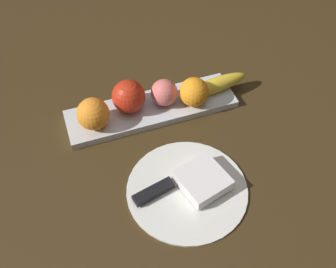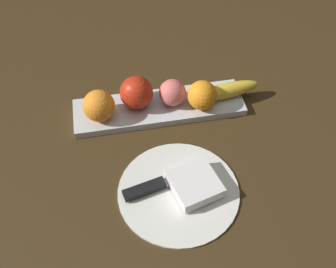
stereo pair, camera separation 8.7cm
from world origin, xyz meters
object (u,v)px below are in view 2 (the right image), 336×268
Objects in this scene: folded_napkin at (194,184)px; knife at (151,187)px; apple at (136,93)px; fruit_tray at (159,108)px; orange_near_apple at (99,106)px; peach at (171,93)px; banana at (224,91)px; dinner_plate at (179,191)px; orange_near_banana at (202,95)px.

knife is (-0.09, 0.01, -0.01)m from folded_napkin.
fruit_tray is at bearing -12.39° from apple.
peach is at bearing 5.66° from orange_near_apple.
banana is 0.13m from peach.
orange_near_apple is 0.27m from dinner_plate.
apple reaches higher than dinner_plate.
orange_near_apple is at bearing -174.37° from fruit_tray.
apple is 0.26m from dinner_plate.
fruit_tray is 2.29× the size of knife.
knife reaches higher than dinner_plate.
dinner_plate is (-0.16, -0.24, -0.03)m from banana.
orange_near_apple is 1.15× the size of peach.
orange_near_banana is 1.09× the size of peach.
dinner_plate is at bearing -78.43° from apple.
banana is 0.72× the size of dinner_plate.
fruit_tray is 5.52× the size of orange_near_apple.
fruit_tray is 0.16m from banana.
knife is (-0.05, 0.01, 0.01)m from dinner_plate.
orange_near_apple is 0.79× the size of folded_napkin.
dinner_plate is 2.67× the size of folded_napkin.
folded_napkin is (0.03, -0.24, 0.01)m from fruit_tray.
orange_near_banana is at bearing -18.08° from peach.
orange_near_apple is at bearing 122.10° from dinner_plate.
banana is 2.82× the size of peach.
banana is 0.27m from folded_napkin.
fruit_tray is 0.05m from peach.
apple reaches higher than orange_near_apple.
banana is 0.31m from knife.
banana reaches higher than dinner_plate.
orange_near_apple is (-0.14, -0.01, 0.05)m from fruit_tray.
banana is at bearing 61.51° from folded_napkin.
orange_near_banana is (0.24, -0.01, -0.00)m from orange_near_apple.
folded_napkin is 0.53× the size of knife.
banana is (0.21, -0.01, -0.02)m from apple.
orange_near_apple is (-0.30, -0.01, 0.02)m from banana.
fruit_tray is 0.15m from orange_near_apple.
folded_napkin is (-0.07, -0.22, -0.03)m from orange_near_banana.
apple is 0.43× the size of banana.
banana is at bearing 33.27° from knife.
orange_near_banana reaches higher than peach.
orange_near_apple is 0.29m from folded_napkin.
apple is 1.06× the size of orange_near_apple.
apple is at bearing 108.29° from folded_napkin.
apple is 0.31× the size of dinner_plate.
dinner_plate is (-0.10, -0.22, -0.05)m from orange_near_banana.
apple is 1.22× the size of peach.
folded_napkin is at bearing -22.19° from knife.
folded_napkin is 0.09m from knife.
peach is at bearing 5.83° from fruit_tray.
orange_near_banana reaches higher than banana.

